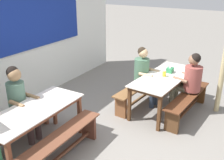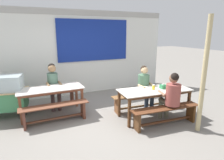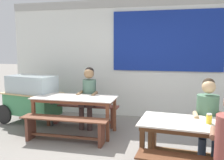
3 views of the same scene
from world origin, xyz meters
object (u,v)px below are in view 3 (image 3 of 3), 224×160
Objects in this scene: bench_far_front at (64,126)px; bench_far_back at (84,111)px; dining_table_far at (75,101)px; bench_near_back at (208,141)px; food_cart at (32,96)px; dining_table_near at (211,129)px; person_center_facing at (89,93)px; person_right_near_table at (208,116)px; condiment_jar at (209,119)px.

bench_far_back is at bearing 90.35° from bench_far_front.
dining_table_far is 2.61m from bench_near_back.
bench_near_back is 1.14× the size of food_cart.
dining_table_near is 4.03m from food_cart.
dining_table_near is 2.88m from person_center_facing.
bench_near_back is at bearing 61.82° from person_right_near_table.
dining_table_near is at bearing -94.99° from bench_near_back.
dining_table_near is at bearing -36.50° from bench_far_back.
condiment_jar reaches higher than bench_near_back.
bench_far_back is 1.23× the size of person_right_near_table.
person_center_facing is (0.14, 0.47, 0.09)m from dining_table_far.
condiment_jar is (-0.05, -0.47, 0.08)m from person_right_near_table.
bench_far_back is 0.82× the size of bench_near_back.
person_center_facing is at bearing 73.61° from dining_table_far.
food_cart is 3.87m from person_right_near_table.
dining_table_far is 0.50m from person_center_facing.
condiment_jar is at bearing -96.04° from person_right_near_table.
dining_table_near is 1.22× the size of bench_far_back.
condiment_jar is (2.39, -1.26, 0.14)m from dining_table_far.
food_cart is at bearing 161.88° from person_right_near_table.
dining_table_far is at bearing -89.65° from bench_far_back.
bench_near_back is 1.45× the size of person_center_facing.
dining_table_far and dining_table_near have the same top height.
person_right_near_table is 0.48m from condiment_jar.
person_right_near_table is 2.63m from person_center_facing.
person_right_near_table reaches higher than dining_table_near.
dining_table_near is 1.14× the size of food_cart.
condiment_jar is at bearing -24.73° from food_cart.
food_cart is 1.28× the size of person_center_facing.
dining_table_far is 1.06× the size of bench_far_back.
bench_far_front is 12.43× the size of condiment_jar.
condiment_jar is at bearing -16.96° from bench_far_front.
food_cart is 1.38m from person_center_facing.
dining_table_far is at bearing 161.97° from person_right_near_table.
dining_table_near is at bearing -24.57° from food_cart.
person_right_near_table reaches higher than food_cart.
person_center_facing reaches higher than bench_near_back.
bench_near_back is 1.49× the size of person_right_near_table.
person_right_near_table is at bearing -6.13° from bench_far_front.
bench_far_back and bench_far_front have the same top height.
bench_near_back is at bearing -27.25° from person_center_facing.
food_cart is at bearing -177.40° from person_center_facing.
bench_far_back is (-0.00, 0.53, -0.36)m from dining_table_far.
person_center_facing is (0.13, 1.00, 0.46)m from bench_far_front.
person_right_near_table is (-0.03, -0.06, 0.42)m from bench_near_back.
person_center_facing is (-2.31, 1.26, 0.03)m from person_right_near_table.
dining_table_near is 14.48× the size of condiment_jar.
food_cart is (-1.23, 0.94, 0.33)m from bench_far_front.
bench_far_front and bench_near_back have the same top height.
person_right_near_table is 0.98× the size of person_center_facing.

